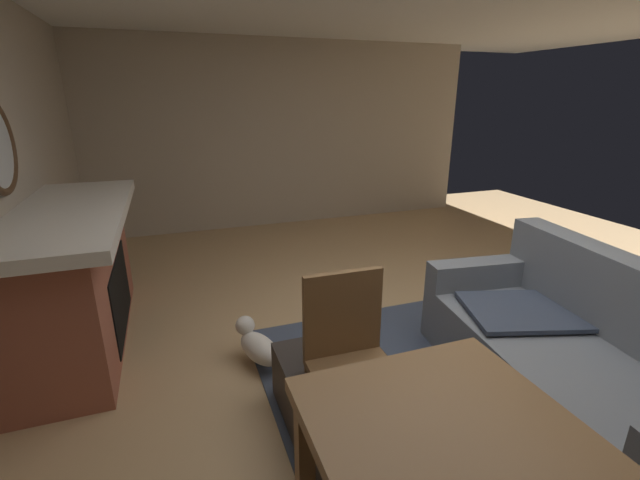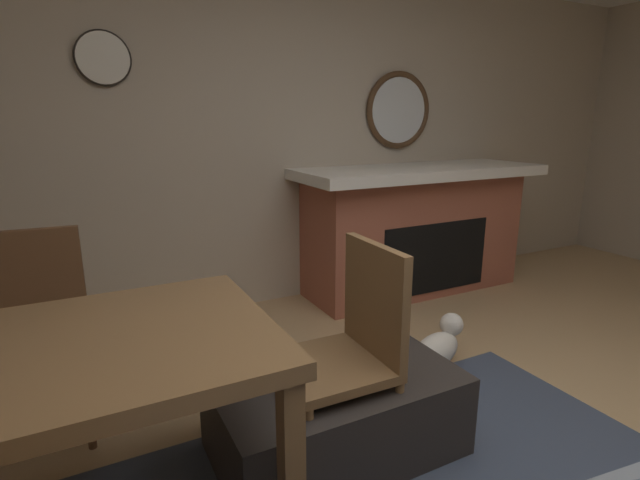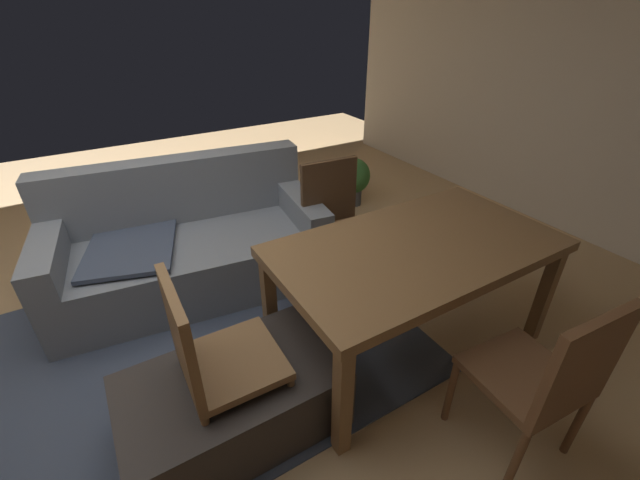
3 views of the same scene
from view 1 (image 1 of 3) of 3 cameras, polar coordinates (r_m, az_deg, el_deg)
name	(u,v)px [view 1 (image 1 of 3)]	position (r m, az deg, el deg)	size (l,w,h in m)	color
floor	(426,370)	(3.16, 13.96, -16.48)	(9.33, 9.33, 0.00)	tan
wall_left	(280,135)	(6.21, -5.35, 13.73)	(0.12, 5.68, 2.53)	#B7A893
area_rug	(449,411)	(2.86, 16.86, -20.99)	(2.60, 2.00, 0.01)	#3D475B
fireplace	(74,278)	(3.62, -29.95, -4.37)	(2.06, 0.76, 1.05)	#9E5642
couch	(575,359)	(3.03, 30.85, -13.44)	(2.00, 1.13, 0.91)	slate
ottoman_coffee_table	(350,412)	(2.48, 3.98, -21.93)	(1.03, 0.61, 0.37)	#2D2826
tv_remote	(359,376)	(2.39, 5.25, -17.68)	(0.05, 0.16, 0.02)	black
dining_chair_west	(350,351)	(2.32, 3.97, -14.52)	(0.45, 0.45, 0.93)	brown
small_dog	(257,345)	(3.08, -8.38, -13.66)	(0.46, 0.31, 0.26)	silver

